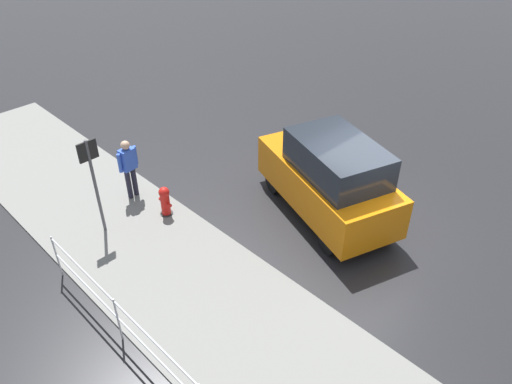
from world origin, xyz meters
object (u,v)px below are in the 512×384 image
Objects in this scene: moving_hatchback at (330,178)px; sign_post at (93,174)px; fire_hydrant at (165,202)px; pedestrian at (129,165)px.

sign_post is (3.18, 4.19, 0.55)m from moving_hatchback.
fire_hydrant is (2.66, 2.82, -0.63)m from moving_hatchback.
sign_post is at bearing 69.26° from fire_hydrant.
moving_hatchback is 5.29× the size of fire_hydrant.
moving_hatchback reaches higher than fire_hydrant.
fire_hydrant is 1.88m from sign_post.
moving_hatchback is 1.77× the size of sign_post.
pedestrian is 1.53m from sign_post.
fire_hydrant is 0.33× the size of sign_post.
sign_post reaches higher than pedestrian.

